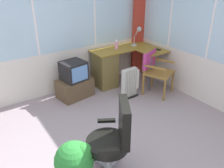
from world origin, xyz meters
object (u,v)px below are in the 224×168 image
desk (108,67)px  space_heater (130,83)px  spray_bottle (117,44)px  office_chair (114,136)px  potted_plant (75,161)px  wooden_armchair (154,66)px  desk_lamp (139,33)px  tv_on_stand (75,81)px  tv_remote (157,49)px

desk → space_heater: size_ratio=2.32×
spray_bottle → office_chair: spray_bottle is taller
space_heater → potted_plant: (-1.80, -1.30, 0.02)m
wooden_armchair → space_heater: wooden_armchair is taller
office_chair → wooden_armchair: bearing=35.8°
desk → spray_bottle: bearing=8.6°
desk → desk_lamp: size_ratio=3.29×
wooden_armchair → tv_on_stand: size_ratio=1.19×
tv_remote → potted_plant: 3.03m
desk_lamp → wooden_armchair: bearing=-104.6°
desk → desk_lamp: desk_lamp is taller
tv_remote → space_heater: tv_remote is taller
wooden_armchair → potted_plant: bearing=-152.2°
desk_lamp → spray_bottle: bearing=172.8°
tv_remote → tv_on_stand: (-1.70, 0.44, -0.46)m
space_heater → potted_plant: bearing=-144.1°
desk → potted_plant: size_ratio=2.48×
wooden_armchair → tv_on_stand: wooden_armchair is taller
potted_plant → tv_on_stand: bearing=64.5°
desk_lamp → potted_plant: desk_lamp is taller
potted_plant → desk: bearing=48.7°
desk_lamp → office_chair: (-2.04, -2.05, -0.49)m
spray_bottle → desk: bearing=-171.4°
spray_bottle → potted_plant: (-1.95, -2.00, -0.55)m
desk → office_chair: size_ratio=1.40×
tv_remote → spray_bottle: 0.85m
wooden_armchair → desk_lamp: bearing=75.4°
space_heater → office_chair: bearing=-133.5°
space_heater → spray_bottle: bearing=77.3°
tv_on_stand → space_heater: 1.07m
desk_lamp → office_chair: desk_lamp is taller
spray_bottle → space_heater: spray_bottle is taller
desk_lamp → office_chair: bearing=-134.7°
spray_bottle → wooden_armchair: bearing=-66.6°
wooden_armchair → spray_bottle: bearing=113.4°
tv_remote → tv_on_stand: size_ratio=0.21×
office_chair → tv_on_stand: 2.09m
wooden_armchair → office_chair: 2.28m
space_heater → tv_remote: bearing=11.7°
desk_lamp → tv_remote: size_ratio=2.76×
desk → spray_bottle: 0.50m
space_heater → potted_plant: space_heater is taller
desk_lamp → tv_on_stand: 1.73m
desk → tv_on_stand: desk is taller
potted_plant → wooden_armchair: bearing=27.8°
office_chair → space_heater: size_ratio=1.65×
desk → office_chair: 2.45m
tv_remote → spray_bottle: (-0.66, 0.53, 0.09)m
office_chair → potted_plant: 0.52m
office_chair → tv_on_stand: office_chair is taller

